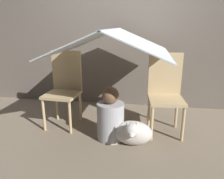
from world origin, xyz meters
The scene contains 7 objects.
ground_plane centered at (0.00, 0.00, 0.00)m, with size 8.80×8.80×0.00m, color gray.
wall_back centered at (0.00, 1.24, 1.25)m, with size 7.00×0.05×2.50m.
chair_left centered at (-0.67, 0.31, 0.54)m, with size 0.45×0.45×1.00m.
chair_right centered at (0.66, 0.31, 0.54)m, with size 0.46×0.46×1.00m.
sheet_canopy centered at (0.00, 0.23, 1.15)m, with size 1.35×1.42×0.29m.
person_front centered at (0.02, -0.02, 0.27)m, with size 0.32×0.32×0.65m.
dog centered at (0.30, -0.14, 0.16)m, with size 0.44×0.40×0.37m.
Camera 1 is at (0.42, -2.38, 1.34)m, focal length 35.00 mm.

